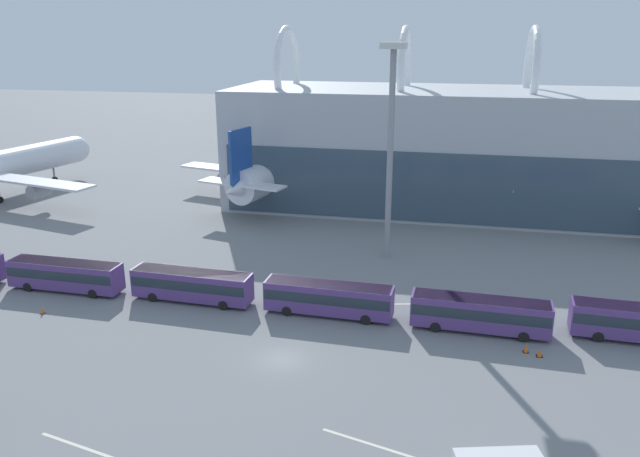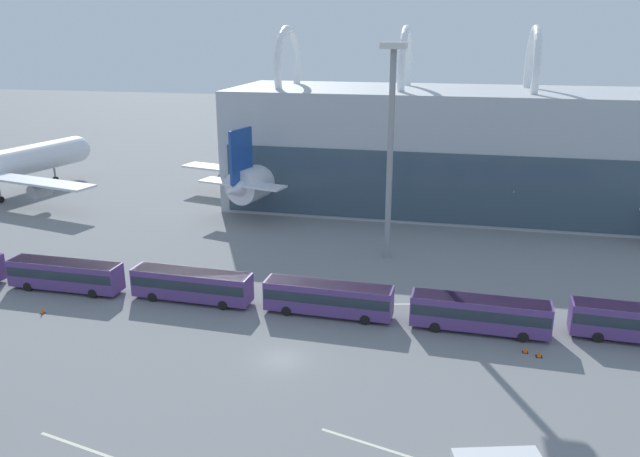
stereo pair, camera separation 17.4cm
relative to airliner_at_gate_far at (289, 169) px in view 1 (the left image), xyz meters
name	(u,v)px [view 1 (the left image)]	position (x,y,z in m)	size (l,w,h in m)	color
ground_plane	(282,359)	(13.12, -51.06, -5.21)	(440.00, 440.00, 0.00)	slate
airliner_at_gate_far	(289,169)	(0.00, 0.00, 0.00)	(39.43, 36.81, 13.75)	white
airliner_parked_remote	(593,178)	(47.69, 4.46, -0.09)	(40.19, 40.21, 14.53)	silver
shuttle_bus_1	(65,274)	(-13.72, -41.69, -3.28)	(12.76, 2.85, 3.29)	#56387A
shuttle_bus_2	(192,284)	(0.78, -41.36, -3.28)	(12.81, 3.12, 3.29)	#56387A
shuttle_bus_3	(329,297)	(15.28, -41.57, -3.28)	(12.79, 3.01, 3.29)	#56387A
shuttle_bus_4	(480,312)	(29.79, -41.98, -3.28)	(12.80, 3.05, 3.29)	#56387A
floodlight_mast	(391,124)	(19.03, -23.81, 11.34)	(2.88, 2.88, 25.71)	gray
lane_stripe_0	(401,454)	(24.33, -61.44, -5.21)	(11.68, 0.25, 0.01)	silver
lane_stripe_3	(378,304)	(19.78, -38.03, -5.21)	(10.99, 0.25, 0.01)	silver
lane_stripe_5	(106,456)	(5.18, -65.85, -5.21)	(11.52, 0.25, 0.01)	silver
traffic_cone_0	(540,353)	(34.84, -45.79, -4.91)	(0.56, 0.56, 0.61)	black
traffic_cone_1	(526,349)	(33.74, -45.28, -4.86)	(0.50, 0.50, 0.73)	black
traffic_cone_2	(42,310)	(-12.62, -47.48, -4.82)	(0.45, 0.45, 0.80)	black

